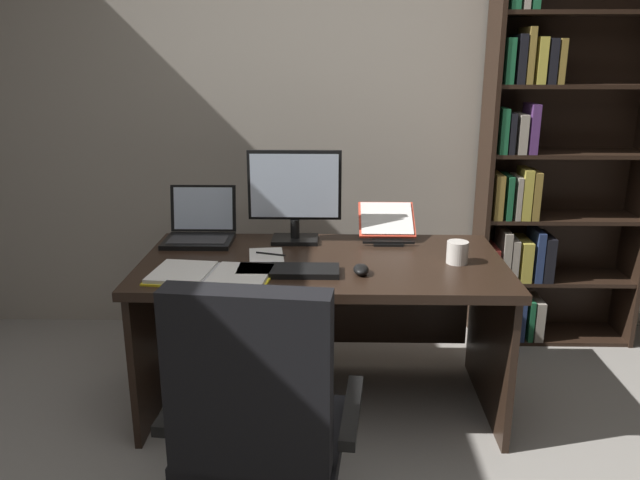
{
  "coord_description": "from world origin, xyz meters",
  "views": [
    {
      "loc": [
        -0.16,
        -1.69,
        1.6
      ],
      "look_at": [
        -0.22,
        0.89,
        0.82
      ],
      "focal_mm": 35.24,
      "sensor_mm": 36.0,
      "label": 1
    }
  ],
  "objects": [
    {
      "name": "desk",
      "position": [
        -0.21,
        1.02,
        0.52
      ],
      "size": [
        1.6,
        0.82,
        0.71
      ],
      "color": "black",
      "rests_on": "ground"
    },
    {
      "name": "pen",
      "position": [
        -0.44,
        0.98,
        0.73
      ],
      "size": [
        0.14,
        0.05,
        0.01
      ],
      "primitive_type": "cylinder",
      "rotation": [
        0.0,
        1.57,
        -0.31
      ],
      "color": "black",
      "rests_on": "notepad"
    },
    {
      "name": "wall_back",
      "position": [
        0.0,
        1.93,
        1.36
      ],
      "size": [
        5.09,
        0.12,
        2.72
      ],
      "primitive_type": "cube",
      "color": "#A89E8E",
      "rests_on": "ground"
    },
    {
      "name": "keyboard",
      "position": [
        -0.35,
        0.76,
        0.73
      ],
      "size": [
        0.42,
        0.15,
        0.02
      ],
      "primitive_type": "cube",
      "color": "black",
      "rests_on": "desk"
    },
    {
      "name": "notepad",
      "position": [
        -0.46,
        0.98,
        0.72
      ],
      "size": [
        0.18,
        0.23,
        0.01
      ],
      "primitive_type": "cube",
      "rotation": [
        0.0,
        0.0,
        0.14
      ],
      "color": "silver",
      "rests_on": "desk"
    },
    {
      "name": "office_chair",
      "position": [
        -0.39,
        0.0,
        0.41
      ],
      "size": [
        0.65,
        0.6,
        0.98
      ],
      "rotation": [
        0.0,
        0.0,
        -0.11
      ],
      "color": "black",
      "rests_on": "ground"
    },
    {
      "name": "coffee_mug",
      "position": [
        0.38,
        0.91,
        0.76
      ],
      "size": [
        0.09,
        0.09,
        0.1
      ],
      "primitive_type": "cylinder",
      "color": "silver",
      "rests_on": "desk"
    },
    {
      "name": "computer_mouse",
      "position": [
        -0.05,
        0.76,
        0.73
      ],
      "size": [
        0.06,
        0.1,
        0.04
      ],
      "primitive_type": "ellipsoid",
      "color": "black",
      "rests_on": "desk"
    },
    {
      "name": "open_binder",
      "position": [
        -0.66,
        0.71,
        0.73
      ],
      "size": [
        0.52,
        0.33,
        0.02
      ],
      "rotation": [
        0.0,
        0.0,
        -0.11
      ],
      "color": "yellow",
      "rests_on": "desk"
    },
    {
      "name": "bookshelf",
      "position": [
        0.99,
        1.7,
        1.0
      ],
      "size": [
        0.88,
        0.3,
        2.15
      ],
      "color": "black",
      "rests_on": "ground"
    },
    {
      "name": "laptop",
      "position": [
        -0.81,
        1.23,
        0.77
      ],
      "size": [
        0.32,
        0.29,
        0.25
      ],
      "color": "black",
      "rests_on": "desk"
    },
    {
      "name": "monitor",
      "position": [
        -0.35,
        1.22,
        0.93
      ],
      "size": [
        0.44,
        0.16,
        0.44
      ],
      "color": "black",
      "rests_on": "desk"
    },
    {
      "name": "reading_stand_with_book",
      "position": [
        0.1,
        1.28,
        0.79
      ],
      "size": [
        0.27,
        0.27,
        0.16
      ],
      "color": "black",
      "rests_on": "desk"
    }
  ]
}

